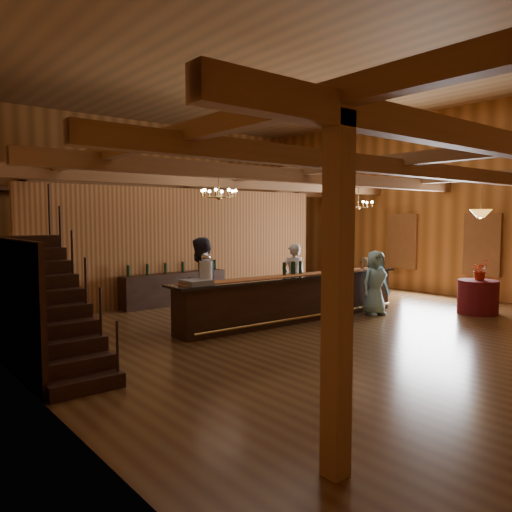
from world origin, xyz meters
TOP-DOWN VIEW (x-y plane):
  - floor at (0.00, 0.00)m, footprint 14.00×14.00m
  - ceiling at (0.00, 0.00)m, footprint 14.00×14.00m
  - wall_back at (0.00, 7.00)m, footprint 12.00×0.10m
  - wall_right at (6.00, 0.00)m, footprint 0.10×14.00m
  - beam_grid at (0.00, 0.51)m, footprint 11.90×13.90m
  - support_posts at (0.00, -0.50)m, footprint 9.20×10.20m
  - partition_wall at (-0.50, 3.50)m, footprint 9.00×0.18m
  - window_right_front at (5.95, -1.60)m, footprint 0.12×1.05m
  - window_right_back at (5.95, 1.00)m, footprint 0.12×1.05m
  - staircase at (-5.45, -0.74)m, footprint 1.00×2.80m
  - backroom_boxes at (-0.29, 5.50)m, footprint 4.10×0.60m
  - tasting_bar at (-0.12, -0.36)m, footprint 6.12×1.01m
  - beverage_dispenser at (-2.38, -0.23)m, footprint 0.26×0.26m
  - glass_rack_tray at (-2.66, -0.31)m, footprint 0.50×0.50m
  - raffle_drum at (2.23, -0.50)m, footprint 0.34×0.24m
  - bar_bottle_0 at (-0.31, -0.24)m, footprint 0.07×0.07m
  - bar_bottle_1 at (-0.06, -0.25)m, footprint 0.07×0.07m
  - bar_bottle_2 at (-0.03, -0.25)m, footprint 0.07×0.07m
  - bar_bottle_3 at (0.18, -0.26)m, footprint 0.07×0.07m
  - backbar_shelf at (-1.13, 3.17)m, footprint 3.02×0.57m
  - round_table at (3.88, -2.56)m, footprint 0.93×0.93m
  - chandelier_left at (-1.27, 0.90)m, footprint 0.80×0.80m
  - chandelier_right at (3.43, 0.76)m, footprint 0.80×0.80m
  - pendant_lamp at (3.88, -2.56)m, footprint 0.52×0.52m
  - bartender at (0.66, 0.48)m, footprint 0.72×0.60m
  - staff_second at (-2.11, 0.40)m, footprint 1.12×1.01m
  - guest at (1.84, -1.09)m, footprint 0.82×0.61m
  - floor_plant at (2.27, 3.76)m, footprint 0.82×0.74m
  - table_flowers at (3.94, -2.55)m, footprint 0.48×0.43m
  - table_vase at (4.01, -2.50)m, footprint 0.22×0.22m

SIDE VIEW (x-z plane):
  - floor at x=0.00m, z-range 0.00..0.00m
  - round_table at x=3.88m, z-range 0.00..0.81m
  - backbar_shelf at x=-1.13m, z-range 0.00..0.84m
  - tasting_bar at x=-0.12m, z-range 0.00..1.03m
  - backroom_boxes at x=-0.29m, z-range -0.02..1.08m
  - floor_plant at x=2.27m, z-range 0.00..1.23m
  - guest at x=1.84m, z-range 0.00..1.53m
  - bartender at x=0.66m, z-range 0.00..1.67m
  - staff_second at x=-2.11m, z-range 0.00..1.89m
  - table_vase at x=4.01m, z-range 0.81..1.13m
  - staircase at x=-5.45m, z-range 0.00..2.00m
  - table_flowers at x=3.94m, z-range 0.81..1.30m
  - glass_rack_tray at x=-2.66m, z-range 1.02..1.12m
  - bar_bottle_0 at x=-0.31m, z-range 1.02..1.32m
  - bar_bottle_1 at x=-0.06m, z-range 1.02..1.32m
  - bar_bottle_2 at x=-0.03m, z-range 1.02..1.32m
  - bar_bottle_3 at x=0.18m, z-range 1.02..1.32m
  - raffle_drum at x=2.23m, z-range 1.04..1.34m
  - beverage_dispenser at x=-2.38m, z-range 1.00..1.60m
  - window_right_front at x=5.95m, z-range 0.67..2.42m
  - window_right_back at x=5.95m, z-range 0.67..2.42m
  - partition_wall at x=-0.50m, z-range 0.00..3.10m
  - support_posts at x=0.00m, z-range 0.00..3.20m
  - pendant_lamp at x=3.88m, z-range 1.95..2.85m
  - chandelier_right at x=3.43m, z-range 2.35..3.02m
  - wall_back at x=0.00m, z-range 0.00..5.50m
  - wall_right at x=6.00m, z-range 0.00..5.50m
  - chandelier_left at x=-1.27m, z-range 2.60..3.10m
  - beam_grid at x=0.00m, z-range 3.05..3.44m
  - ceiling at x=0.00m, z-range 5.50..5.50m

